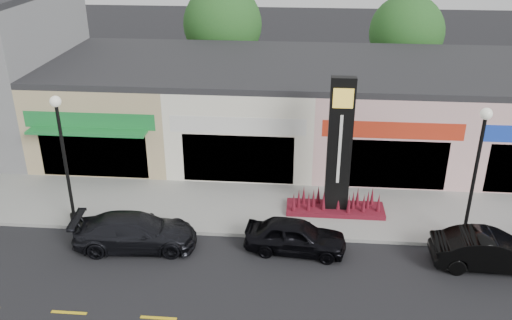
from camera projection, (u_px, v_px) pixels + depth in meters
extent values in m
plane|color=black|center=(258.00, 268.00, 20.03)|extent=(120.00, 120.00, 0.00)
cube|color=gray|center=(266.00, 208.00, 23.94)|extent=(52.00, 4.30, 0.15)
cube|color=gray|center=(263.00, 235.00, 21.90)|extent=(52.00, 0.20, 0.15)
cube|color=tan|center=(124.00, 104.00, 30.17)|extent=(7.00, 10.00, 4.50)
cube|color=#262628|center=(119.00, 61.00, 29.17)|extent=(7.00, 10.00, 0.30)
cube|color=black|center=(94.00, 154.00, 26.05)|extent=(5.25, 0.10, 2.40)
cube|color=#1B7D36|center=(89.00, 120.00, 25.34)|extent=(6.30, 0.12, 0.80)
cube|color=#1B7D36|center=(87.00, 132.00, 25.10)|extent=(5.60, 0.90, 0.12)
cube|color=beige|center=(248.00, 107.00, 29.62)|extent=(7.00, 10.00, 4.50)
cube|color=#262628|center=(248.00, 64.00, 28.62)|extent=(7.00, 10.00, 0.30)
cube|color=black|center=(238.00, 159.00, 25.50)|extent=(5.25, 0.10, 2.40)
cube|color=silver|center=(238.00, 125.00, 24.78)|extent=(6.30, 0.12, 0.80)
cube|color=beige|center=(378.00, 111.00, 29.07)|extent=(7.00, 10.00, 4.50)
cube|color=#262628|center=(382.00, 67.00, 28.06)|extent=(7.00, 10.00, 0.30)
cube|color=black|center=(389.00, 164.00, 24.94)|extent=(5.25, 0.10, 2.40)
cube|color=red|center=(393.00, 130.00, 24.23)|extent=(6.30, 0.12, 0.80)
cylinder|color=#382619|center=(224.00, 78.00, 37.34)|extent=(0.36, 0.36, 3.15)
sphere|color=#184F1C|center=(223.00, 24.00, 35.81)|extent=(5.20, 5.20, 5.20)
cylinder|color=#382619|center=(401.00, 83.00, 36.43)|extent=(0.36, 0.36, 2.97)
sphere|color=#184F1C|center=(406.00, 32.00, 35.00)|extent=(4.80, 4.80, 4.80)
cylinder|color=black|center=(74.00, 217.00, 22.80)|extent=(0.32, 0.32, 0.30)
cylinder|color=black|center=(65.00, 163.00, 21.76)|extent=(0.14, 0.14, 5.00)
sphere|color=silver|center=(55.00, 101.00, 20.67)|extent=(0.44, 0.44, 0.44)
cylinder|color=black|center=(463.00, 235.00, 21.54)|extent=(0.32, 0.32, 0.30)
cylinder|color=black|center=(474.00, 178.00, 20.49)|extent=(0.14, 0.14, 5.00)
sphere|color=silver|center=(486.00, 114.00, 19.41)|extent=(0.44, 0.44, 0.44)
cube|color=#5C0F1F|center=(335.00, 209.00, 23.49)|extent=(4.20, 1.30, 0.20)
cube|color=black|center=(339.00, 148.00, 22.28)|extent=(1.00, 0.40, 6.00)
cube|color=yellow|center=(343.00, 98.00, 21.16)|extent=(0.80, 0.05, 0.80)
cube|color=silver|center=(340.00, 150.00, 22.08)|extent=(0.12, 0.04, 3.00)
imported|color=black|center=(135.00, 232.00, 21.02)|extent=(2.33, 4.88, 1.37)
imported|color=black|center=(295.00, 236.00, 20.78)|extent=(1.91, 4.02, 1.33)
imported|color=black|center=(490.00, 251.00, 19.82)|extent=(1.54, 4.22, 1.38)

